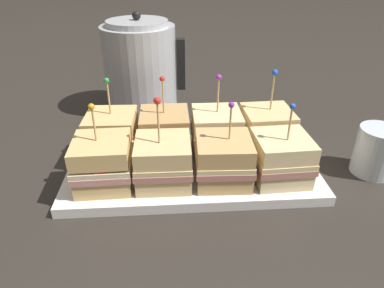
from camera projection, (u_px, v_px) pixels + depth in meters
name	position (u px, v px, depth m)	size (l,w,h in m)	color
ground_plane	(192.00, 172.00, 0.64)	(6.00, 6.00, 0.00)	#2D2823
serving_platter	(192.00, 168.00, 0.63)	(0.44, 0.22, 0.02)	white
sandwich_front_far_left	(103.00, 163.00, 0.55)	(0.10, 0.10, 0.14)	tan
sandwich_front_center_left	(163.00, 162.00, 0.56)	(0.09, 0.09, 0.15)	#DBB77A
sandwich_front_center_right	(223.00, 160.00, 0.57)	(0.10, 0.10, 0.14)	tan
sandwich_front_far_right	(281.00, 158.00, 0.57)	(0.10, 0.10, 0.14)	beige
sandwich_back_far_left	(112.00, 135.00, 0.64)	(0.10, 0.10, 0.15)	tan
sandwich_back_center_left	(165.00, 133.00, 0.65)	(0.09, 0.09, 0.15)	tan
sandwich_back_center_right	(216.00, 132.00, 0.65)	(0.09, 0.09, 0.15)	beige
sandwich_back_far_right	(266.00, 130.00, 0.66)	(0.10, 0.10, 0.16)	#DBB77A
kettle_steel	(141.00, 67.00, 0.84)	(0.20, 0.17, 0.24)	#B7BABF
drinking_glass	(376.00, 151.00, 0.62)	(0.07, 0.07, 0.09)	silver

